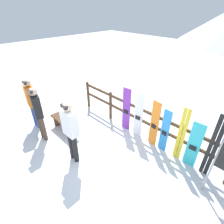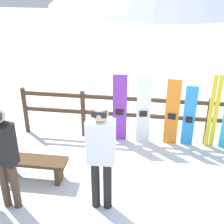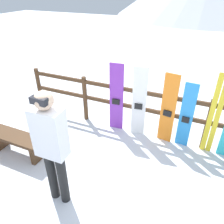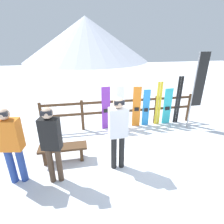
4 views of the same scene
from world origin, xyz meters
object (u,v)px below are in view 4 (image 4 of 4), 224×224
object	(u,v)px
person_orange	(11,142)
snowboard_white	(120,108)
snowboard_blue	(146,108)
ski_pair_black	(178,100)
person_white	(118,129)
snowboard_orange	(137,107)
ski_pair_yellow	(158,104)
snowboard_purple	(106,109)
bench	(63,150)
rental_flag	(198,85)
person_black	(51,140)
snowboard_cyan	(167,107)

from	to	relation	value
person_orange	snowboard_white	distance (m)	3.52
snowboard_blue	ski_pair_black	size ratio (longest dim) A/B	0.76
person_orange	snowboard_white	xyz separation A→B (m)	(2.80, 2.12, -0.25)
person_white	snowboard_white	world-z (taller)	person_white
snowboard_orange	ski_pair_yellow	distance (m)	0.82
snowboard_purple	snowboard_white	world-z (taller)	same
snowboard_purple	bench	bearing A→B (deg)	-130.87
snowboard_blue	person_white	bearing A→B (deg)	-125.58
rental_flag	person_black	bearing A→B (deg)	-158.13
snowboard_orange	ski_pair_yellow	world-z (taller)	ski_pair_yellow
person_black	snowboard_orange	distance (m)	3.45
person_white	snowboard_blue	size ratio (longest dim) A/B	1.34
person_orange	snowboard_cyan	xyz separation A→B (m)	(4.57, 2.12, -0.33)
person_black	person_orange	distance (m)	0.84
person_black	snowboard_blue	xyz separation A→B (m)	(2.92, 2.28, -0.38)
person_orange	rental_flag	world-z (taller)	rental_flag
person_black	snowboard_purple	size ratio (longest dim) A/B	1.17
snowboard_purple	ski_pair_yellow	bearing A→B (deg)	0.10
person_orange	ski_pair_black	world-z (taller)	ski_pair_black
person_black	ski_pair_black	bearing A→B (deg)	28.80
snowboard_purple	snowboard_blue	xyz separation A→B (m)	(1.45, -0.00, -0.08)
snowboard_white	snowboard_orange	size ratio (longest dim) A/B	1.03
snowboard_orange	ski_pair_black	distance (m)	1.59
person_white	ski_pair_yellow	distance (m)	2.87
person_black	snowboard_purple	distance (m)	2.73
snowboard_orange	snowboard_blue	bearing A→B (deg)	-0.02
person_black	snowboard_white	world-z (taller)	person_black
person_orange	snowboard_cyan	bearing A→B (deg)	24.91
person_white	rental_flag	bearing A→B (deg)	27.80
snowboard_orange	ski_pair_yellow	xyz separation A→B (m)	(0.82, 0.00, 0.07)
snowboard_orange	rental_flag	bearing A→B (deg)	-14.39
person_white	snowboard_orange	xyz separation A→B (m)	(1.13, 2.08, -0.34)
bench	ski_pair_black	world-z (taller)	ski_pair_black
snowboard_white	snowboard_blue	xyz separation A→B (m)	(0.95, -0.00, -0.08)
snowboard_white	ski_pair_yellow	size ratio (longest dim) A/B	0.94
snowboard_purple	snowboard_cyan	world-z (taller)	snowboard_purple
person_orange	ski_pair_yellow	size ratio (longest dim) A/B	1.08
snowboard_orange	snowboard_cyan	distance (m)	1.18
person_black	snowboard_orange	world-z (taller)	person_black
snowboard_orange	snowboard_cyan	world-z (taller)	snowboard_orange
person_black	snowboard_blue	distance (m)	3.72
snowboard_blue	rental_flag	size ratio (longest dim) A/B	0.52
person_white	snowboard_cyan	xyz separation A→B (m)	(2.31, 2.08, -0.40)
snowboard_orange	person_orange	bearing A→B (deg)	-147.95
snowboard_blue	bench	bearing A→B (deg)	-150.77
rental_flag	snowboard_white	bearing A→B (deg)	168.95
snowboard_purple	rental_flag	world-z (taller)	rental_flag
ski_pair_yellow	ski_pair_black	size ratio (longest dim) A/B	0.91
ski_pair_yellow	snowboard_orange	bearing A→B (deg)	-179.76
snowboard_cyan	rental_flag	xyz separation A→B (m)	(0.71, -0.49, 0.90)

